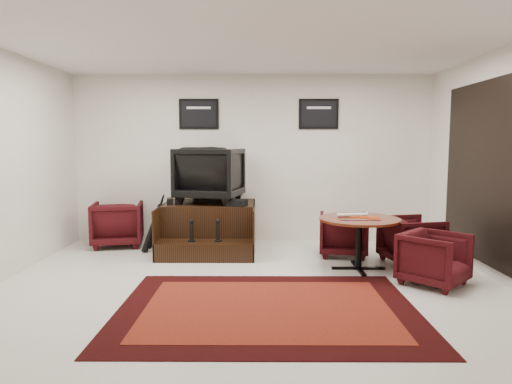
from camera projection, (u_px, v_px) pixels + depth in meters
ground at (250, 285)px, 5.36m from camera, size 6.00×6.00×0.00m
room_shell at (285, 133)px, 5.29m from camera, size 6.02×5.02×2.81m
area_rug at (267, 308)px, 4.59m from camera, size 3.00×2.25×0.01m
shine_podium at (210, 228)px, 7.15m from camera, size 1.42×1.46×0.73m
shine_chair at (210, 172)px, 7.20m from camera, size 1.10×1.05×0.97m
shoes_pair at (174, 201)px, 7.02m from camera, size 0.25×0.28×0.09m
polish_kit at (237, 203)px, 6.80m from camera, size 0.33×0.28×0.10m
umbrella_black at (152, 227)px, 6.93m from camera, size 0.29×0.11×0.78m
umbrella_hooked at (156, 221)px, 7.18m from camera, size 0.33×0.12×0.89m
armchair_side at (118, 222)px, 7.39m from camera, size 0.89×0.85×0.79m
meeting_table at (359, 225)px, 5.98m from camera, size 1.05×1.05×0.69m
table_chair_back at (343, 232)px, 6.76m from camera, size 0.77×0.73×0.70m
table_chair_window at (412, 238)px, 6.32m from camera, size 0.79×0.83×0.72m
table_chair_corner at (434, 256)px, 5.34m from camera, size 0.92×0.92×0.69m
paper_roll at (352, 215)px, 6.07m from camera, size 0.42×0.12×0.05m
table_clutter at (362, 218)px, 5.94m from camera, size 0.56×0.38×0.01m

